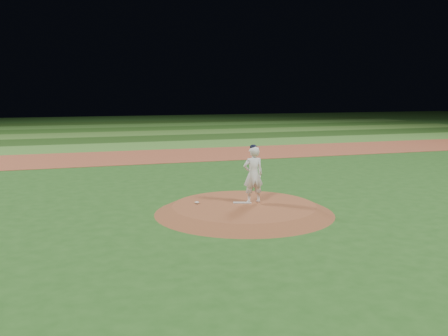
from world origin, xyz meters
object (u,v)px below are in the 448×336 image
object	(u,v)px
pitchers_mound	(244,209)
pitcher_on_mound	(253,174)
rosin_bag	(197,203)
pitching_rubber	(242,203)

from	to	relation	value
pitchers_mound	pitcher_on_mound	bearing A→B (deg)	31.06
rosin_bag	pitching_rubber	bearing A→B (deg)	-14.43
pitching_rubber	rosin_bag	world-z (taller)	rosin_bag
pitchers_mound	pitcher_on_mound	world-z (taller)	pitcher_on_mound
pitcher_on_mound	pitching_rubber	bearing A→B (deg)	176.52
pitchers_mound	rosin_bag	world-z (taller)	rosin_bag
pitchers_mound	pitcher_on_mound	size ratio (longest dim) A/B	3.01
rosin_bag	pitcher_on_mound	distance (m)	1.96
pitching_rubber	pitcher_on_mound	size ratio (longest dim) A/B	0.31
pitchers_mound	rosin_bag	distance (m)	1.48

